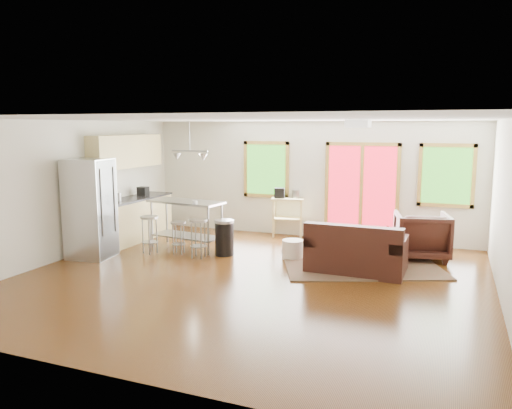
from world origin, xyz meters
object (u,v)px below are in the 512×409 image
at_px(loveseat, 356,252).
at_px(refrigerator, 91,209).
at_px(ottoman, 349,241).
at_px(kitchen_cart, 287,203).
at_px(island, 186,216).
at_px(rug, 360,263).
at_px(coffee_table, 378,240).
at_px(armchair, 422,233).

xyz_separation_m(loveseat, refrigerator, (-4.89, -0.86, 0.60)).
distance_m(ottoman, kitchen_cart, 1.90).
relative_size(island, kitchen_cart, 1.47).
bearing_deg(rug, island, -178.42).
bearing_deg(refrigerator, coffee_table, 11.60).
distance_m(island, kitchen_cart, 2.43).
bearing_deg(kitchen_cart, ottoman, -28.35).
bearing_deg(kitchen_cart, island, -129.49).
xyz_separation_m(ottoman, refrigerator, (-4.49, -2.27, 0.73)).
bearing_deg(loveseat, armchair, 54.59).
bearing_deg(island, coffee_table, 8.03).
xyz_separation_m(rug, refrigerator, (-4.87, -1.37, 0.93)).
xyz_separation_m(loveseat, armchair, (0.99, 1.34, 0.14)).
distance_m(refrigerator, kitchen_cart, 4.27).
distance_m(loveseat, armchair, 1.67).
bearing_deg(kitchen_cart, armchair, -17.49).
height_order(refrigerator, kitchen_cart, refrigerator).
xyz_separation_m(rug, ottoman, (-0.38, 0.91, 0.20)).
height_order(loveseat, coffee_table, loveseat).
xyz_separation_m(coffee_table, ottoman, (-0.63, 0.47, -0.17)).
height_order(rug, ottoman, ottoman).
relative_size(armchair, ottoman, 1.53).
height_order(armchair, island, island).
height_order(loveseat, refrigerator, refrigerator).
bearing_deg(loveseat, kitchen_cart, 132.24).
height_order(coffee_table, armchair, armchair).
distance_m(refrigerator, island, 1.86).
bearing_deg(armchair, island, -0.78).
bearing_deg(refrigerator, armchair, 12.72).
height_order(coffee_table, kitchen_cart, kitchen_cart).
xyz_separation_m(loveseat, ottoman, (-0.40, 1.42, -0.13)).
distance_m(loveseat, island, 3.58).
relative_size(coffee_table, armchair, 1.27).
bearing_deg(coffee_table, refrigerator, -160.61).
relative_size(loveseat, kitchen_cart, 1.49).
distance_m(ottoman, island, 3.34).
relative_size(armchair, refrigerator, 0.52).
xyz_separation_m(rug, coffee_table, (0.25, 0.44, 0.37)).
bearing_deg(kitchen_cart, rug, -41.77).
xyz_separation_m(island, kitchen_cart, (1.54, 1.87, 0.08)).
bearing_deg(armchair, rug, 27.27).
xyz_separation_m(ottoman, kitchen_cart, (-1.60, 0.86, 0.55)).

